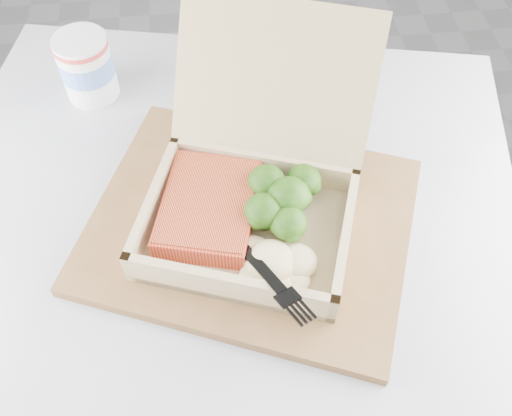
{
  "coord_description": "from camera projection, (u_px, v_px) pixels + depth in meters",
  "views": [
    {
      "loc": [
        0.52,
        -0.17,
        1.29
      ],
      "look_at": [
        0.56,
        0.21,
        0.76
      ],
      "focal_mm": 40.0,
      "sensor_mm": 36.0,
      "label": 1
    }
  ],
  "objects": [
    {
      "name": "cafe_table",
      "position": [
        224.0,
        301.0,
        0.84
      ],
      "size": [
        0.89,
        0.89,
        0.71
      ],
      "rotation": [
        0.0,
        0.0,
        -0.22
      ],
      "color": "black",
      "rests_on": "floor"
    },
    {
      "name": "takeout_container",
      "position": [
        257.0,
        177.0,
        0.66
      ],
      "size": [
        0.31,
        0.34,
        0.2
      ],
      "rotation": [
        0.0,
        0.0,
        -0.34
      ],
      "color": "tan",
      "rests_on": "serving_tray"
    },
    {
      "name": "serving_tray",
      "position": [
        250.0,
        224.0,
        0.69
      ],
      "size": [
        0.46,
        0.42,
        0.02
      ],
      "primitive_type": "cube",
      "rotation": [
        0.0,
        0.0,
        -0.39
      ],
      "color": "brown",
      "rests_on": "cafe_table"
    },
    {
      "name": "receipt",
      "position": [
        281.0,
        113.0,
        0.81
      ],
      "size": [
        0.12,
        0.16,
        0.0
      ],
      "primitive_type": "cube",
      "rotation": [
        0.0,
        0.0,
        -0.33
      ],
      "color": "white",
      "rests_on": "cafe_table"
    },
    {
      "name": "salmon_fillet",
      "position": [
        209.0,
        208.0,
        0.66
      ],
      "size": [
        0.14,
        0.16,
        0.03
      ],
      "primitive_type": "cube",
      "rotation": [
        0.0,
        0.0,
        -0.26
      ],
      "color": "#DD492B",
      "rests_on": "takeout_container"
    },
    {
      "name": "mashed_potatoes",
      "position": [
        270.0,
        262.0,
        0.62
      ],
      "size": [
        0.09,
        0.08,
        0.03
      ],
      "primitive_type": "ellipsoid",
      "color": "beige",
      "rests_on": "takeout_container"
    },
    {
      "name": "plastic_fork",
      "position": [
        244.0,
        245.0,
        0.62
      ],
      "size": [
        0.09,
        0.15,
        0.03
      ],
      "rotation": [
        0.0,
        0.0,
        3.59
      ],
      "color": "black",
      "rests_on": "mashed_potatoes"
    },
    {
      "name": "broccoli_pile",
      "position": [
        288.0,
        203.0,
        0.66
      ],
      "size": [
        0.12,
        0.12,
        0.04
      ],
      "primitive_type": null,
      "color": "#396B17",
      "rests_on": "takeout_container"
    },
    {
      "name": "paper_cup",
      "position": [
        86.0,
        65.0,
        0.79
      ],
      "size": [
        0.08,
        0.08,
        0.1
      ],
      "color": "silver",
      "rests_on": "cafe_table"
    }
  ]
}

